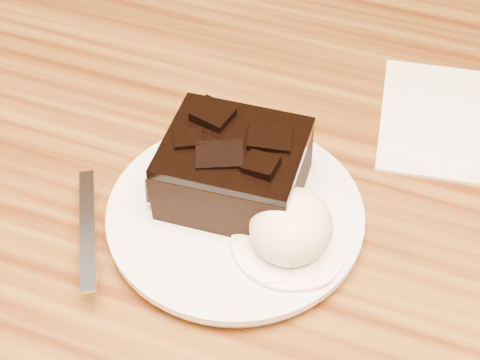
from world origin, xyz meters
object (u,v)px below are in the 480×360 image
(spoon, at_px, (166,186))
(napkin, at_px, (466,121))
(brownie, at_px, (234,172))
(plate, at_px, (235,217))
(ice_cream_scoop, at_px, (291,227))

(spoon, distance_m, napkin, 0.27)
(spoon, bearing_deg, brownie, -11.81)
(brownie, height_order, napkin, brownie)
(spoon, height_order, napkin, spoon)
(napkin, bearing_deg, brownie, -133.95)
(plate, relative_size, brownie, 1.93)
(plate, relative_size, spoon, 1.16)
(brownie, distance_m, ice_cream_scoop, 0.06)
(spoon, xyz_separation_m, napkin, (0.20, 0.18, -0.02))
(ice_cream_scoop, relative_size, napkin, 0.43)
(brownie, height_order, spoon, brownie)
(plate, distance_m, ice_cream_scoop, 0.06)
(plate, distance_m, spoon, 0.06)
(brownie, distance_m, spoon, 0.06)
(ice_cream_scoop, height_order, napkin, ice_cream_scoop)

